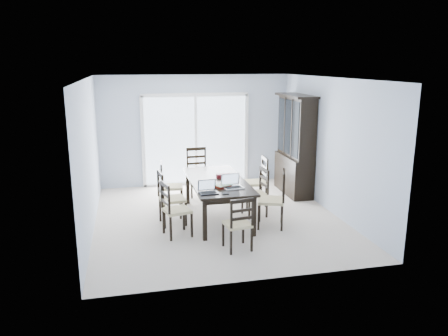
{
  "coord_description": "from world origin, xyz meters",
  "views": [
    {
      "loc": [
        -1.59,
        -7.65,
        2.87
      ],
      "look_at": [
        0.13,
        0.0,
        0.97
      ],
      "focal_mm": 35.0,
      "sensor_mm": 36.0,
      "label": 1
    }
  ],
  "objects_px": {
    "chair_end_far": "(197,166)",
    "laptop_dark": "(209,190)",
    "chair_left_mid": "(167,192)",
    "chair_left_far": "(167,180)",
    "chair_right_far": "(259,176)",
    "game_box": "(223,176)",
    "laptop_silver": "(233,185)",
    "chair_right_near": "(277,193)",
    "hot_tub": "(177,158)",
    "chair_left_near": "(172,204)",
    "cell_phone": "(225,194)",
    "china_hutch": "(295,146)",
    "chair_right_mid": "(259,187)",
    "dining_table": "(217,184)",
    "chair_end_near": "(239,218)"
  },
  "relations": [
    {
      "from": "china_hutch",
      "to": "chair_right_mid",
      "type": "relative_size",
      "value": 2.08
    },
    {
      "from": "laptop_silver",
      "to": "hot_tub",
      "type": "relative_size",
      "value": 0.19
    },
    {
      "from": "china_hutch",
      "to": "chair_end_near",
      "type": "height_order",
      "value": "china_hutch"
    },
    {
      "from": "chair_end_far",
      "to": "game_box",
      "type": "xyz_separation_m",
      "value": [
        0.25,
        -1.5,
        0.15
      ]
    },
    {
      "from": "chair_left_mid",
      "to": "chair_right_near",
      "type": "bearing_deg",
      "value": 66.85
    },
    {
      "from": "chair_right_near",
      "to": "hot_tub",
      "type": "distance_m",
      "value": 4.32
    },
    {
      "from": "chair_left_far",
      "to": "laptop_dark",
      "type": "xyz_separation_m",
      "value": [
        0.54,
        -1.59,
        0.22
      ]
    },
    {
      "from": "chair_end_far",
      "to": "laptop_dark",
      "type": "height_order",
      "value": "chair_end_far"
    },
    {
      "from": "cell_phone",
      "to": "china_hutch",
      "type": "bearing_deg",
      "value": 52.61
    },
    {
      "from": "chair_right_far",
      "to": "game_box",
      "type": "xyz_separation_m",
      "value": [
        -0.86,
        -0.48,
        0.17
      ]
    },
    {
      "from": "chair_left_near",
      "to": "chair_right_mid",
      "type": "relative_size",
      "value": 1.04
    },
    {
      "from": "laptop_dark",
      "to": "laptop_silver",
      "type": "xyz_separation_m",
      "value": [
        0.47,
        0.21,
        0.01
      ]
    },
    {
      "from": "dining_table",
      "to": "chair_right_mid",
      "type": "bearing_deg",
      "value": -0.41
    },
    {
      "from": "chair_right_near",
      "to": "cell_phone",
      "type": "bearing_deg",
      "value": 124.42
    },
    {
      "from": "chair_end_near",
      "to": "laptop_dark",
      "type": "xyz_separation_m",
      "value": [
        -0.34,
        0.72,
        0.26
      ]
    },
    {
      "from": "cell_phone",
      "to": "game_box",
      "type": "xyz_separation_m",
      "value": [
        0.2,
        1.06,
        0.03
      ]
    },
    {
      "from": "chair_left_near",
      "to": "chair_left_far",
      "type": "bearing_deg",
      "value": 163.86
    },
    {
      "from": "chair_right_near",
      "to": "hot_tub",
      "type": "xyz_separation_m",
      "value": [
        -1.29,
        4.11,
        -0.18
      ]
    },
    {
      "from": "chair_left_near",
      "to": "chair_right_far",
      "type": "distance_m",
      "value": 2.34
    },
    {
      "from": "dining_table",
      "to": "laptop_silver",
      "type": "distance_m",
      "value": 0.64
    },
    {
      "from": "china_hutch",
      "to": "laptop_dark",
      "type": "relative_size",
      "value": 6.82
    },
    {
      "from": "china_hutch",
      "to": "hot_tub",
      "type": "bearing_deg",
      "value": 137.19
    },
    {
      "from": "chair_right_mid",
      "to": "chair_left_near",
      "type": "bearing_deg",
      "value": 105.25
    },
    {
      "from": "chair_left_far",
      "to": "chair_end_far",
      "type": "height_order",
      "value": "chair_end_far"
    },
    {
      "from": "chair_left_near",
      "to": "laptop_dark",
      "type": "xyz_separation_m",
      "value": [
        0.61,
        -0.11,
        0.22
      ]
    },
    {
      "from": "chair_left_far",
      "to": "chair_right_near",
      "type": "height_order",
      "value": "chair_right_near"
    },
    {
      "from": "chair_right_near",
      "to": "laptop_silver",
      "type": "bearing_deg",
      "value": 105.72
    },
    {
      "from": "chair_left_mid",
      "to": "cell_phone",
      "type": "relative_size",
      "value": 10.14
    },
    {
      "from": "chair_left_mid",
      "to": "chair_left_far",
      "type": "height_order",
      "value": "chair_left_mid"
    },
    {
      "from": "chair_left_far",
      "to": "hot_tub",
      "type": "relative_size",
      "value": 0.56
    },
    {
      "from": "chair_right_mid",
      "to": "hot_tub",
      "type": "distance_m",
      "value": 3.65
    },
    {
      "from": "chair_right_near",
      "to": "chair_end_far",
      "type": "distance_m",
      "value": 2.52
    },
    {
      "from": "china_hutch",
      "to": "chair_right_far",
      "type": "distance_m",
      "value": 1.28
    },
    {
      "from": "chair_right_mid",
      "to": "dining_table",
      "type": "bearing_deg",
      "value": 82.98
    },
    {
      "from": "dining_table",
      "to": "chair_right_mid",
      "type": "xyz_separation_m",
      "value": [
        0.81,
        -0.01,
        -0.11
      ]
    },
    {
      "from": "chair_right_mid",
      "to": "hot_tub",
      "type": "height_order",
      "value": "chair_right_mid"
    },
    {
      "from": "chair_end_far",
      "to": "hot_tub",
      "type": "height_order",
      "value": "chair_end_far"
    },
    {
      "from": "dining_table",
      "to": "chair_right_far",
      "type": "relative_size",
      "value": 1.9
    },
    {
      "from": "chair_right_far",
      "to": "laptop_silver",
      "type": "xyz_separation_m",
      "value": [
        -0.85,
        -1.23,
        0.2
      ]
    },
    {
      "from": "chair_end_far",
      "to": "laptop_silver",
      "type": "relative_size",
      "value": 3.2
    },
    {
      "from": "chair_left_mid",
      "to": "laptop_dark",
      "type": "distance_m",
      "value": 0.96
    },
    {
      "from": "chair_right_far",
      "to": "chair_right_mid",
      "type": "bearing_deg",
      "value": 165.42
    },
    {
      "from": "dining_table",
      "to": "game_box",
      "type": "xyz_separation_m",
      "value": [
        0.15,
        0.14,
        0.11
      ]
    },
    {
      "from": "chair_right_far",
      "to": "chair_left_far",
      "type": "bearing_deg",
      "value": 88.03
    },
    {
      "from": "china_hutch",
      "to": "game_box",
      "type": "height_order",
      "value": "china_hutch"
    },
    {
      "from": "chair_left_near",
      "to": "cell_phone",
      "type": "distance_m",
      "value": 0.92
    },
    {
      "from": "chair_right_far",
      "to": "hot_tub",
      "type": "relative_size",
      "value": 0.59
    },
    {
      "from": "chair_left_far",
      "to": "chair_end_near",
      "type": "relative_size",
      "value": 1.08
    },
    {
      "from": "chair_left_far",
      "to": "chair_left_mid",
      "type": "bearing_deg",
      "value": -0.86
    },
    {
      "from": "chair_left_mid",
      "to": "game_box",
      "type": "bearing_deg",
      "value": 95.95
    }
  ]
}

